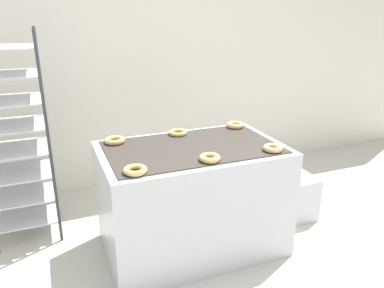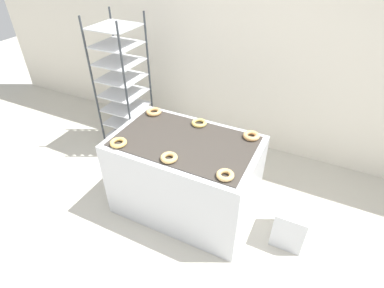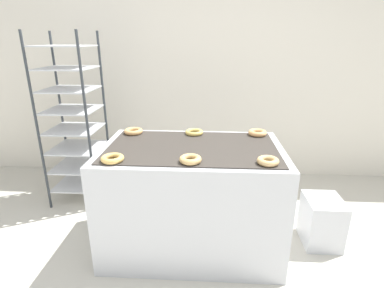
{
  "view_description": "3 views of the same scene",
  "coord_description": "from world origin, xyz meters",
  "px_view_note": "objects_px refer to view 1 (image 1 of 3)",
  "views": [
    {
      "loc": [
        -0.97,
        -1.74,
        1.8
      ],
      "look_at": [
        0.0,
        0.68,
        0.88
      ],
      "focal_mm": 35.0,
      "sensor_mm": 36.0,
      "label": 1
    },
    {
      "loc": [
        1.04,
        -1.29,
        2.43
      ],
      "look_at": [
        0.0,
        0.83,
        0.72
      ],
      "focal_mm": 28.0,
      "sensor_mm": 36.0,
      "label": 2
    },
    {
      "loc": [
        0.13,
        -1.42,
        1.61
      ],
      "look_at": [
        0.0,
        0.68,
        0.88
      ],
      "focal_mm": 28.0,
      "sensor_mm": 36.0,
      "label": 3
    }
  ],
  "objects_px": {
    "glaze_bin": "(296,196)",
    "donut_far_left": "(115,140)",
    "donut_near_left": "(135,170)",
    "donut_far_center": "(178,133)",
    "donut_far_right": "(235,125)",
    "donut_near_center": "(210,158)",
    "donut_near_right": "(273,148)",
    "fryer_machine": "(192,198)",
    "baking_rack_cart": "(16,137)"
  },
  "relations": [
    {
      "from": "glaze_bin",
      "to": "donut_far_center",
      "type": "bearing_deg",
      "value": 167.72
    },
    {
      "from": "donut_near_left",
      "to": "donut_near_center",
      "type": "xyz_separation_m",
      "value": [
        0.51,
        0.01,
        0.0
      ]
    },
    {
      "from": "donut_near_right",
      "to": "donut_near_left",
      "type": "bearing_deg",
      "value": -179.13
    },
    {
      "from": "fryer_machine",
      "to": "donut_near_center",
      "type": "bearing_deg",
      "value": -88.52
    },
    {
      "from": "baking_rack_cart",
      "to": "donut_near_center",
      "type": "bearing_deg",
      "value": -39.37
    },
    {
      "from": "baking_rack_cart",
      "to": "donut_near_center",
      "type": "distance_m",
      "value": 1.59
    },
    {
      "from": "glaze_bin",
      "to": "donut_far_left",
      "type": "relative_size",
      "value": 2.54
    },
    {
      "from": "fryer_machine",
      "to": "donut_near_center",
      "type": "height_order",
      "value": "donut_near_center"
    },
    {
      "from": "donut_far_left",
      "to": "donut_far_right",
      "type": "distance_m",
      "value": 1.04
    },
    {
      "from": "glaze_bin",
      "to": "donut_far_left",
      "type": "xyz_separation_m",
      "value": [
        -1.58,
        0.22,
        0.68
      ]
    },
    {
      "from": "donut_near_right",
      "to": "fryer_machine",
      "type": "bearing_deg",
      "value": 149.6
    },
    {
      "from": "glaze_bin",
      "to": "baking_rack_cart",
      "type": "bearing_deg",
      "value": 164.57
    },
    {
      "from": "donut_near_right",
      "to": "donut_far_left",
      "type": "xyz_separation_m",
      "value": [
        -1.02,
        0.59,
        0.0
      ]
    },
    {
      "from": "glaze_bin",
      "to": "donut_near_center",
      "type": "distance_m",
      "value": 1.31
    },
    {
      "from": "glaze_bin",
      "to": "donut_far_right",
      "type": "height_order",
      "value": "donut_far_right"
    },
    {
      "from": "baking_rack_cart",
      "to": "donut_far_center",
      "type": "xyz_separation_m",
      "value": [
        1.22,
        -0.4,
        0.01
      ]
    },
    {
      "from": "donut_far_center",
      "to": "donut_near_center",
      "type": "bearing_deg",
      "value": -89.02
    },
    {
      "from": "donut_near_center",
      "to": "donut_far_left",
      "type": "height_order",
      "value": "same"
    },
    {
      "from": "glaze_bin",
      "to": "donut_far_center",
      "type": "height_order",
      "value": "donut_far_center"
    },
    {
      "from": "baking_rack_cart",
      "to": "donut_far_right",
      "type": "distance_m",
      "value": 1.79
    },
    {
      "from": "donut_near_center",
      "to": "donut_far_right",
      "type": "height_order",
      "value": "donut_far_right"
    },
    {
      "from": "glaze_bin",
      "to": "donut_near_left",
      "type": "relative_size",
      "value": 2.64
    },
    {
      "from": "fryer_machine",
      "to": "donut_far_center",
      "type": "distance_m",
      "value": 0.54
    },
    {
      "from": "donut_near_left",
      "to": "donut_near_right",
      "type": "bearing_deg",
      "value": 0.87
    },
    {
      "from": "fryer_machine",
      "to": "glaze_bin",
      "type": "height_order",
      "value": "fryer_machine"
    },
    {
      "from": "glaze_bin",
      "to": "donut_far_left",
      "type": "bearing_deg",
      "value": 172.08
    },
    {
      "from": "glaze_bin",
      "to": "donut_far_left",
      "type": "distance_m",
      "value": 1.73
    },
    {
      "from": "donut_near_left",
      "to": "baking_rack_cart",
      "type": "bearing_deg",
      "value": 125.11
    },
    {
      "from": "baking_rack_cart",
      "to": "donut_near_right",
      "type": "xyz_separation_m",
      "value": [
        1.73,
        -1.0,
        0.02
      ]
    },
    {
      "from": "donut_near_center",
      "to": "donut_near_right",
      "type": "bearing_deg",
      "value": 0.47
    },
    {
      "from": "fryer_machine",
      "to": "donut_far_center",
      "type": "bearing_deg",
      "value": 90.49
    },
    {
      "from": "glaze_bin",
      "to": "donut_near_right",
      "type": "height_order",
      "value": "donut_near_right"
    },
    {
      "from": "donut_far_center",
      "to": "donut_near_left",
      "type": "bearing_deg",
      "value": -128.94
    },
    {
      "from": "donut_near_right",
      "to": "donut_far_right",
      "type": "xyz_separation_m",
      "value": [
        0.02,
        0.61,
        0.0
      ]
    },
    {
      "from": "baking_rack_cart",
      "to": "donut_near_left",
      "type": "relative_size",
      "value": 11.22
    },
    {
      "from": "donut_near_right",
      "to": "donut_far_center",
      "type": "height_order",
      "value": "donut_near_right"
    },
    {
      "from": "donut_far_left",
      "to": "baking_rack_cart",
      "type": "bearing_deg",
      "value": 149.79
    },
    {
      "from": "donut_near_left",
      "to": "donut_far_center",
      "type": "relative_size",
      "value": 1.0
    },
    {
      "from": "donut_near_left",
      "to": "donut_near_right",
      "type": "height_order",
      "value": "donut_near_right"
    },
    {
      "from": "glaze_bin",
      "to": "donut_near_right",
      "type": "xyz_separation_m",
      "value": [
        -0.56,
        -0.37,
        0.68
      ]
    },
    {
      "from": "donut_near_right",
      "to": "donut_far_left",
      "type": "distance_m",
      "value": 1.18
    },
    {
      "from": "baking_rack_cart",
      "to": "donut_near_center",
      "type": "xyz_separation_m",
      "value": [
        1.23,
        -1.01,
        0.02
      ]
    },
    {
      "from": "baking_rack_cart",
      "to": "donut_near_left",
      "type": "height_order",
      "value": "baking_rack_cart"
    },
    {
      "from": "baking_rack_cart",
      "to": "donut_near_right",
      "type": "bearing_deg",
      "value": -30.18
    },
    {
      "from": "donut_near_center",
      "to": "donut_near_left",
      "type": "bearing_deg",
      "value": -178.75
    },
    {
      "from": "donut_near_right",
      "to": "donut_far_center",
      "type": "bearing_deg",
      "value": 130.0
    },
    {
      "from": "donut_far_right",
      "to": "donut_near_center",
      "type": "bearing_deg",
      "value": -130.17
    },
    {
      "from": "baking_rack_cart",
      "to": "donut_far_right",
      "type": "bearing_deg",
      "value": -12.69
    },
    {
      "from": "donut_far_left",
      "to": "glaze_bin",
      "type": "bearing_deg",
      "value": -7.92
    },
    {
      "from": "donut_near_left",
      "to": "donut_far_left",
      "type": "relative_size",
      "value": 0.96
    }
  ]
}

